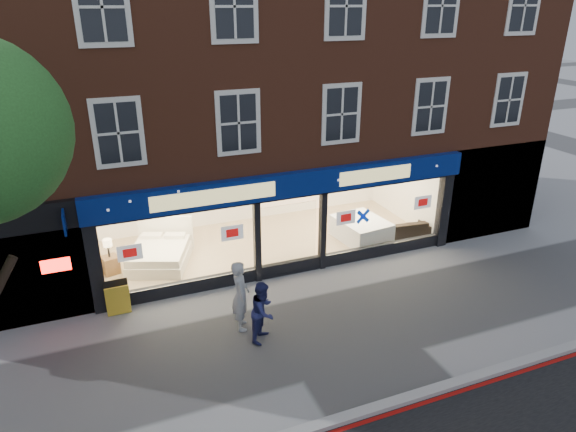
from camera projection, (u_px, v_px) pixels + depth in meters
ground at (335, 327)px, 13.13m from camera, size 120.00×120.00×0.00m
kerb_line at (403, 410)px, 10.48m from camera, size 60.00×0.10×0.01m
kerb_stone at (398, 401)px, 10.63m from camera, size 60.00×0.25×0.12m
showroom_floor at (267, 243)px, 17.61m from camera, size 11.00×4.50×0.10m
building at (245, 36)px, 16.49m from camera, size 19.00×8.26×10.30m
display_bed at (160, 253)px, 16.07m from camera, size 2.39×2.60×1.19m
bedside_table at (111, 265)px, 15.47m from camera, size 0.55×0.55×0.55m
mattress_stack at (361, 229)px, 17.64m from camera, size 1.66×2.00×0.73m
sofa at (403, 228)px, 17.90m from camera, size 2.05×0.98×0.58m
a_board at (118, 299)px, 13.50m from camera, size 0.63×0.41×0.96m
pedestrian_grey at (241, 295)px, 12.81m from camera, size 0.57×0.76×1.87m
pedestrian_blue at (263, 311)px, 12.42m from camera, size 0.95×0.96×1.57m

